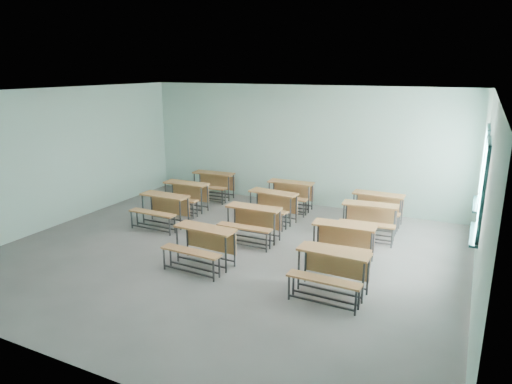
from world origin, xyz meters
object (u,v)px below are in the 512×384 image
at_px(desk_unit_r1c1, 252,219).
at_px(desk_unit_r0c2, 331,267).
at_px(desk_unit_r3c1, 289,192).
at_px(desk_unit_r2c0, 184,193).
at_px(desk_unit_r0c1, 202,241).
at_px(desk_unit_r3c0, 212,182).
at_px(desk_unit_r1c2, 343,238).
at_px(desk_unit_r2c2, 369,216).
at_px(desk_unit_r2c1, 271,203).
at_px(desk_unit_r1c0, 162,206).
at_px(desk_unit_r3c2, 377,205).

bearing_deg(desk_unit_r1c1, desk_unit_r0c2, -37.03).
bearing_deg(desk_unit_r3c1, desk_unit_r2c0, -154.55).
height_order(desk_unit_r0c1, desk_unit_r3c0, same).
xyz_separation_m(desk_unit_r1c2, desk_unit_r2c2, (0.15, 1.58, 0.00)).
bearing_deg(desk_unit_r0c1, desk_unit_r3c1, 89.89).
xyz_separation_m(desk_unit_r1c2, desk_unit_r3c1, (-2.17, 2.67, 0.00)).
bearing_deg(desk_unit_r2c1, desk_unit_r2c0, -171.53).
bearing_deg(desk_unit_r1c0, desk_unit_r1c2, -1.92).
bearing_deg(desk_unit_r1c2, desk_unit_r2c0, 159.29).
height_order(desk_unit_r0c1, desk_unit_r1c2, same).
bearing_deg(desk_unit_r0c2, desk_unit_r0c1, -179.90).
height_order(desk_unit_r0c1, desk_unit_r1c0, same).
bearing_deg(desk_unit_r0c1, desk_unit_r2c0, 132.08).
bearing_deg(desk_unit_r1c2, desk_unit_r3c1, 125.19).
bearing_deg(desk_unit_r0c2, desk_unit_r3c0, 140.38).
bearing_deg(desk_unit_r2c2, desk_unit_r3c1, 149.82).
bearing_deg(desk_unit_r1c2, desk_unit_r2c1, 140.82).
distance_m(desk_unit_r1c2, desk_unit_r2c0, 4.80).
height_order(desk_unit_r0c1, desk_unit_r3c1, same).
xyz_separation_m(desk_unit_r1c1, desk_unit_r2c0, (-2.53, 1.13, 0.00)).
distance_m(desk_unit_r1c1, desk_unit_r1c2, 2.08).
bearing_deg(desk_unit_r2c0, desk_unit_r3c1, 26.21).
relative_size(desk_unit_r0c1, desk_unit_r2c0, 1.00).
relative_size(desk_unit_r1c1, desk_unit_r3c1, 0.99).
relative_size(desk_unit_r1c2, desk_unit_r3c0, 1.00).
relative_size(desk_unit_r1c0, desk_unit_r1c2, 0.97).
height_order(desk_unit_r0c2, desk_unit_r1c2, same).
bearing_deg(desk_unit_r3c2, desk_unit_r1c2, -92.81).
bearing_deg(desk_unit_r1c2, desk_unit_r0c1, -154.34).
relative_size(desk_unit_r0c1, desk_unit_r2c1, 0.97).
bearing_deg(desk_unit_r2c2, desk_unit_r3c2, 86.51).
height_order(desk_unit_r2c1, desk_unit_r2c2, same).
bearing_deg(desk_unit_r1c1, desk_unit_r3c2, 44.18).
xyz_separation_m(desk_unit_r1c1, desk_unit_r3c1, (-0.11, 2.42, 0.00)).
bearing_deg(desk_unit_r3c0, desk_unit_r1c0, -89.76).
relative_size(desk_unit_r1c1, desk_unit_r3c2, 1.02).
height_order(desk_unit_r1c0, desk_unit_r2c2, same).
height_order(desk_unit_r1c2, desk_unit_r3c1, same).
height_order(desk_unit_r0c2, desk_unit_r1c1, same).
bearing_deg(desk_unit_r1c0, desk_unit_r0c2, -18.04).
distance_m(desk_unit_r0c2, desk_unit_r2c2, 2.93).
bearing_deg(desk_unit_r3c1, desk_unit_r2c1, -93.46).
distance_m(desk_unit_r1c1, desk_unit_r2c0, 2.77).
xyz_separation_m(desk_unit_r3c1, desk_unit_r3c2, (2.30, -0.17, 0.00)).
bearing_deg(desk_unit_r2c2, desk_unit_r0c2, -94.14).
relative_size(desk_unit_r1c0, desk_unit_r1c1, 0.99).
height_order(desk_unit_r3c0, desk_unit_r3c2, same).
xyz_separation_m(desk_unit_r2c0, desk_unit_r3c1, (2.42, 1.29, 0.00)).
bearing_deg(desk_unit_r1c0, desk_unit_r2c2, 17.54).
relative_size(desk_unit_r2c0, desk_unit_r3c0, 0.98).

